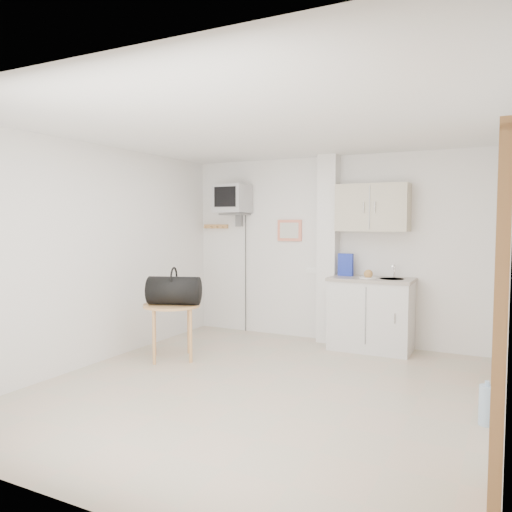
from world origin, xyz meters
The scene contains 7 objects.
ground centered at (0.00, 0.00, 0.00)m, with size 4.50×4.50×0.00m, color #B7AB94.
room_envelope centered at (0.24, 0.09, 1.54)m, with size 4.24×4.54×2.55m.
kitchenette centered at (0.57, 2.00, 0.80)m, with size 1.03×0.58×2.10m.
crt_television centered at (-1.45, 2.02, 1.94)m, with size 0.44×0.45×2.15m.
round_table centered at (-1.42, 0.51, 0.58)m, with size 0.67×0.67×0.65m.
duffel_bag centered at (-1.38, 0.49, 0.82)m, with size 0.67×0.51×0.44m.
water_bottle centered at (1.98, 0.06, 0.16)m, with size 0.12×0.12×0.36m.
Camera 1 is at (2.09, -4.24, 1.63)m, focal length 35.00 mm.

